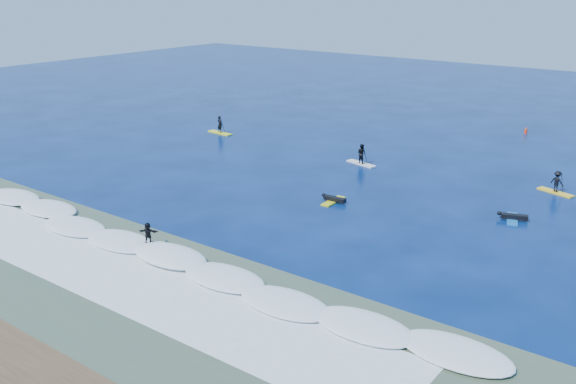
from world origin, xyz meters
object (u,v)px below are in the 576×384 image
Objects in this scene: sup_paddler_center at (362,156)px; prone_paddler_near at (334,200)px; prone_paddler_far at (513,217)px; sup_paddler_right at (557,183)px; wave_surfer at (148,234)px; sup_paddler_left at (220,127)px; marker_buoy at (526,131)px.

sup_paddler_center is 1.24× the size of prone_paddler_near.
sup_paddler_center reaches higher than prone_paddler_far.
sup_paddler_right is 1.17× the size of prone_paddler_near.
wave_surfer is (-15.01, -16.59, 0.58)m from prone_paddler_far.
sup_paddler_right is at bearing -24.21° from prone_paddler_far.
wave_surfer is at bearing -79.06° from sup_paddler_center.
wave_surfer reaches higher than prone_paddler_far.
sup_paddler_left reaches higher than sup_paddler_center.
sup_paddler_center is 1.06× the size of sup_paddler_right.
sup_paddler_right is at bearing 20.64° from sup_paddler_center.
sup_paddler_left reaches higher than prone_paddler_near.
sup_paddler_left is 31.43m from sup_paddler_right.
prone_paddler_near is 3.36× the size of marker_buoy.
sup_paddler_center is at bearing 50.76° from prone_paddler_far.
prone_paddler_far is 25.05m from marker_buoy.
wave_surfer is (-4.16, -12.69, 0.59)m from prone_paddler_near.
sup_paddler_center is at bearing -111.13° from marker_buoy.
sup_paddler_right is 15.96m from prone_paddler_near.
sup_paddler_left is 16.69m from sup_paddler_center.
sup_paddler_center is 21.85m from wave_surfer.
sup_paddler_right is 3.93× the size of marker_buoy.
sup_paddler_left is at bearing 59.41° from prone_paddler_far.
prone_paddler_near is 0.95× the size of prone_paddler_far.
prone_paddler_far reaches higher than prone_paddler_near.
sup_paddler_right is at bearing -66.23° from marker_buoy.
prone_paddler_far is (30.75, -6.37, -0.45)m from sup_paddler_left.
marker_buoy reaches higher than prone_paddler_far.
sup_paddler_center is at bearing 17.43° from prone_paddler_near.
marker_buoy is (-6.81, 24.11, 0.13)m from prone_paddler_far.
prone_paddler_far is 3.56× the size of marker_buoy.
prone_paddler_far is at bearing -72.39° from prone_paddler_near.
sup_paddler_left is 22.41m from prone_paddler_near.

